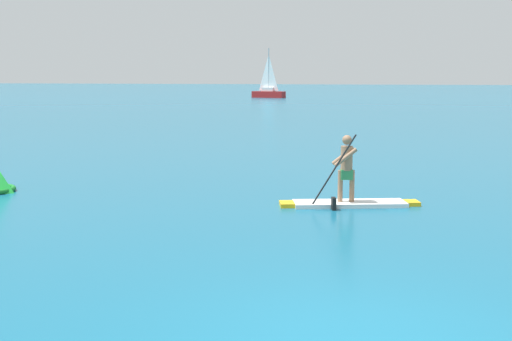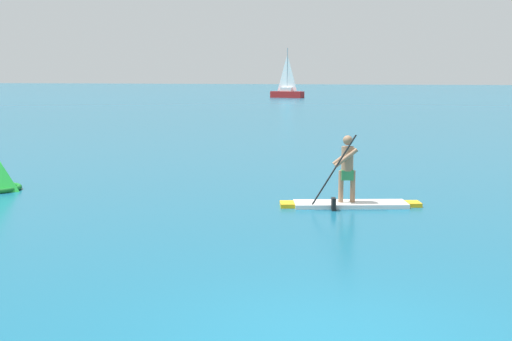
% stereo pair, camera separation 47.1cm
% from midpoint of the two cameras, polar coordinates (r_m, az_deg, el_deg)
% --- Properties ---
extents(paddleboarder_mid_center, '(3.07, 1.49, 1.68)m').
position_cam_midpoint_polar(paddleboarder_mid_center, '(14.77, 6.96, -1.79)').
color(paddleboarder_mid_center, white).
rests_on(paddleboarder_mid_center, ground).
extents(sailboat_left_horizon, '(4.61, 2.12, 6.48)m').
position_cam_midpoint_polar(sailboat_left_horizon, '(88.09, 0.93, 6.84)').
color(sailboat_left_horizon, '#A51E1E').
rests_on(sailboat_left_horizon, ground).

